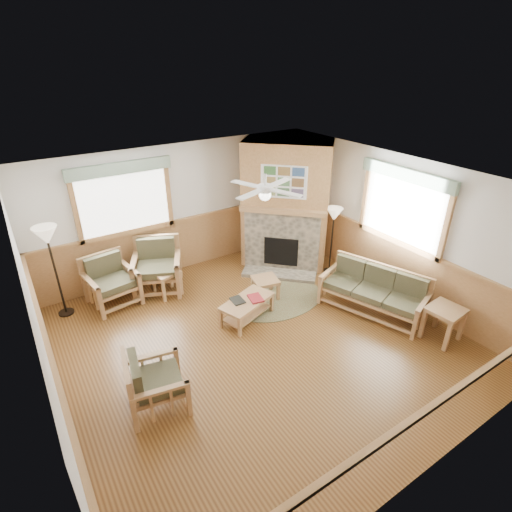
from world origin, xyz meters
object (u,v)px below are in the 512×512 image
armchair_back_left (111,282)px  floor_lamp_left (56,272)px  armchair_back_right (157,267)px  coffee_table (247,310)px  footstool (265,288)px  end_table_sofa (443,324)px  armchair_left (156,381)px  floor_lamp_right (332,241)px  end_table_chairs (167,283)px  sofa (373,292)px

armchair_back_left → floor_lamp_left: bearing=162.2°
armchair_back_right → coffee_table: 2.08m
footstool → floor_lamp_left: bearing=155.7°
end_table_sofa → footstool: size_ratio=1.30×
armchair_left → floor_lamp_right: (4.43, 1.48, 0.32)m
armchair_back_right → coffee_table: (0.95, -1.82, -0.31)m
floor_lamp_right → end_table_sofa: bearing=-90.0°
armchair_left → footstool: bearing=-51.7°
armchair_left → footstool: 3.07m
armchair_back_right → floor_lamp_right: (3.36, -1.33, 0.23)m
armchair_left → coffee_table: armchair_left is taller
coffee_table → floor_lamp_right: floor_lamp_right is taller
coffee_table → end_table_chairs: end_table_chairs is taller
armchair_left → end_table_chairs: (1.15, 2.53, -0.16)m
end_table_sofa → floor_lamp_right: (0.00, 2.71, 0.44)m
armchair_back_left → footstool: armchair_back_left is taller
armchair_back_left → floor_lamp_right: 4.46m
coffee_table → end_table_chairs: bearing=100.1°
footstool → floor_lamp_right: floor_lamp_right is taller
armchair_back_right → footstool: bearing=-15.6°
floor_lamp_left → sofa: bearing=-32.4°
armchair_back_left → coffee_table: size_ratio=0.94×
floor_lamp_left → footstool: bearing=-24.3°
sofa → end_table_chairs: size_ratio=3.57×
armchair_back_left → footstool: (2.53, -1.38, -0.26)m
armchair_back_left → floor_lamp_left: floor_lamp_left is taller
armchair_left → end_table_sofa: bearing=-94.8°
armchair_back_left → armchair_back_right: (0.89, 0.01, 0.04)m
sofa → end_table_sofa: sofa is taller
armchair_back_left → footstool: 2.89m
armchair_back_left → armchair_back_right: bearing=-7.4°
coffee_table → end_table_sofa: 3.28m
coffee_table → floor_lamp_left: (-2.69, 1.95, 0.67)m
coffee_table → footstool: bearing=12.5°
coffee_table → armchair_back_right: bearing=98.2°
end_table_chairs → floor_lamp_left: 1.96m
armchair_back_left → floor_lamp_left: 0.95m
coffee_table → floor_lamp_right: bearing=-7.8°
armchair_back_right → floor_lamp_left: (-1.74, 0.13, 0.36)m
end_table_sofa → floor_lamp_left: (-5.10, 4.17, 0.57)m
end_table_sofa → footstool: (-1.73, 2.64, -0.10)m
coffee_table → footstool: (0.68, 0.43, 0.00)m
end_table_chairs → floor_lamp_left: (-1.82, 0.41, 0.61)m
floor_lamp_right → sofa: bearing=-103.9°
footstool → floor_lamp_left: floor_lamp_left is taller
coffee_table → floor_lamp_left: 3.39m
end_table_chairs → end_table_sofa: end_table_sofa is taller
armchair_back_right → end_table_sofa: size_ratio=1.69×
floor_lamp_right → armchair_back_left: bearing=162.8°
armchair_left → armchair_back_left: bearing=6.9°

